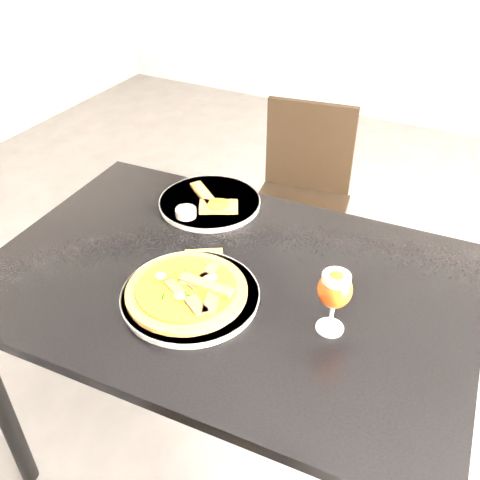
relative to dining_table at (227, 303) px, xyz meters
The scene contains 10 objects.
ground 0.67m from the dining_table, 78.59° to the right, with size 6.00×6.00×0.00m, color #4D4E50.
dining_table is the anchor object (origin of this frame).
chair_far 0.93m from the dining_table, 99.02° to the left, with size 0.43×0.43×0.82m.
plate_main 0.15m from the dining_table, 107.95° to the right, with size 0.32×0.32×0.02m, color white.
pizza 0.17m from the dining_table, 110.07° to the right, with size 0.28×0.28×0.03m.
plate_second 0.35m from the dining_table, 126.92° to the left, with size 0.30×0.30×0.02m, color white.
crust_scraps 0.33m from the dining_table, 125.31° to the left, with size 0.21×0.15×0.02m.
loose_crust 0.14m from the dining_table, 151.19° to the left, with size 0.10×0.02×0.01m, color olive.
sauce_cup 0.30m from the dining_table, 143.07° to the left, with size 0.06×0.06×0.04m.
beer_glass 0.36m from the dining_table, 10.59° to the right, with size 0.07×0.07×0.16m.
Camera 1 is at (0.48, -0.80, 1.60)m, focal length 40.00 mm.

